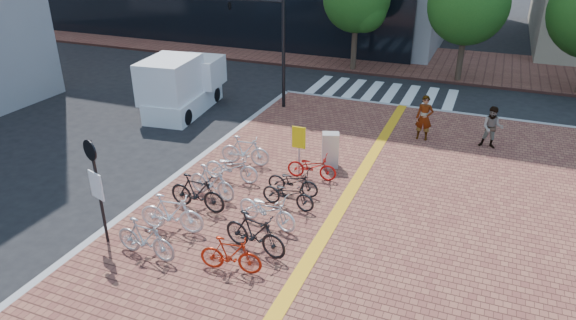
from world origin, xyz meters
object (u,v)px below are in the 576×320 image
at_px(bike_7, 255,233).
at_px(utility_box, 330,150).
at_px(bike_6, 231,255).
at_px(bike_10, 293,182).
at_px(bike_1, 172,213).
at_px(bike_2, 197,193).
at_px(yellow_sign, 299,142).
at_px(bike_5, 245,151).
at_px(box_truck, 182,86).
at_px(pedestrian_a, 424,118).
at_px(bike_3, 212,182).
at_px(bike_0, 145,239).
at_px(bike_4, 231,167).
at_px(bike_8, 267,209).
at_px(traffic_light_pole, 258,27).
at_px(bike_11, 312,167).
at_px(notice_sign, 96,180).
at_px(pedestrian_b, 492,128).
at_px(bike_9, 288,194).

height_order(bike_7, utility_box, utility_box).
bearing_deg(bike_6, bike_10, -7.88).
relative_size(bike_1, bike_2, 1.00).
bearing_deg(yellow_sign, bike_10, -76.28).
xyz_separation_m(bike_5, box_truck, (-5.40, 4.38, 0.56)).
bearing_deg(pedestrian_a, bike_1, -121.69).
bearing_deg(bike_5, pedestrian_a, -56.22).
xyz_separation_m(bike_3, bike_7, (2.56, -2.19, 0.04)).
relative_size(bike_2, yellow_sign, 1.08).
relative_size(bike_3, bike_5, 0.98).
distance_m(bike_1, bike_5, 4.71).
xyz_separation_m(bike_0, bike_6, (2.36, 0.28, -0.06)).
relative_size(bike_0, bike_4, 0.95).
bearing_deg(bike_8, bike_7, -158.17).
height_order(bike_3, traffic_light_pole, traffic_light_pole).
height_order(bike_4, bike_11, bike_4).
xyz_separation_m(bike_11, notice_sign, (-3.99, -5.76, 1.50)).
distance_m(bike_1, yellow_sign, 5.21).
height_order(pedestrian_b, notice_sign, notice_sign).
bearing_deg(bike_8, pedestrian_b, -23.08).
bearing_deg(bike_5, bike_3, 174.86).
bearing_deg(bike_3, traffic_light_pole, 25.65).
bearing_deg(bike_0, pedestrian_b, -33.15).
distance_m(bike_10, notice_sign, 6.06).
bearing_deg(bike_0, bike_8, -38.55).
bearing_deg(bike_2, bike_3, -0.37).
xyz_separation_m(bike_5, bike_8, (2.40, -3.41, -0.03)).
relative_size(bike_9, box_truck, 0.37).
bearing_deg(bike_9, box_truck, 55.23).
relative_size(bike_8, bike_10, 1.15).
xyz_separation_m(bike_3, pedestrian_a, (5.51, 7.39, 0.37)).
distance_m(bike_2, bike_5, 3.38).
bearing_deg(bike_9, yellow_sign, 17.63).
relative_size(bike_5, notice_sign, 0.59).
bearing_deg(bike_11, traffic_light_pole, 31.98).
bearing_deg(bike_6, bike_0, 88.70).
bearing_deg(notice_sign, traffic_light_pole, 94.56).
xyz_separation_m(bike_6, yellow_sign, (-0.37, 5.77, 0.73)).
bearing_deg(bike_0, bike_7, -60.41).
distance_m(bike_7, pedestrian_b, 11.17).
bearing_deg(bike_10, bike_2, 130.25).
bearing_deg(yellow_sign, bike_3, -127.44).
distance_m(bike_3, utility_box, 4.54).
bearing_deg(bike_11, bike_6, 172.88).
bearing_deg(bike_2, bike_8, -88.59).
height_order(bike_4, bike_10, bike_4).
distance_m(bike_10, bike_11, 1.29).
distance_m(bike_9, traffic_light_pole, 10.44).
relative_size(bike_1, utility_box, 1.50).
distance_m(bike_0, bike_3, 3.47).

